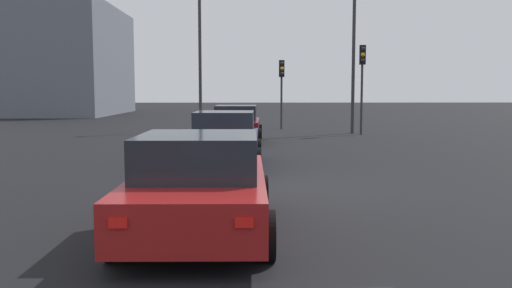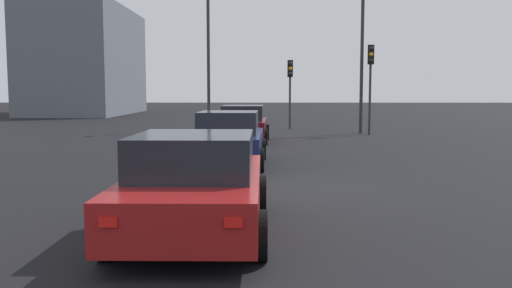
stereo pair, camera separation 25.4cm
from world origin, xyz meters
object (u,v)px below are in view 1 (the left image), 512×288
object	(u,v)px
car_navy_right_second	(225,140)
street_lamp_kerbside	(200,47)
traffic_light_near_right	(362,71)
street_lamp_far	(354,31)
car_maroon_right_lead	(236,124)
car_red_right_third	(200,185)
traffic_light_near_left	(282,79)

from	to	relation	value
car_navy_right_second	street_lamp_kerbside	xyz separation A→B (m)	(13.16, 1.76, 3.58)
traffic_light_near_right	street_lamp_far	world-z (taller)	street_lamp_far
car_maroon_right_lead	car_navy_right_second	bearing A→B (deg)	-179.39
car_navy_right_second	traffic_light_near_right	xyz separation A→B (m)	(10.41, -6.04, 2.28)
car_red_right_third	traffic_light_near_left	xyz separation A→B (m)	(21.41, -2.62, 1.95)
traffic_light_near_right	car_navy_right_second	bearing A→B (deg)	-25.31
car_maroon_right_lead	street_lamp_kerbside	bearing A→B (deg)	19.70
car_navy_right_second	car_red_right_third	distance (m)	7.20
car_maroon_right_lead	street_lamp_kerbside	world-z (taller)	street_lamp_kerbside
car_maroon_right_lead	traffic_light_near_left	bearing A→B (deg)	-15.32
traffic_light_near_right	street_lamp_kerbside	bearing A→B (deg)	-104.58
car_maroon_right_lead	street_lamp_kerbside	distance (m)	7.47
car_maroon_right_lead	car_navy_right_second	size ratio (longest dim) A/B	0.99
car_red_right_third	street_lamp_kerbside	xyz separation A→B (m)	(20.36, 1.66, 3.59)
car_red_right_third	street_lamp_far	world-z (taller)	street_lamp_far
street_lamp_kerbside	street_lamp_far	world-z (taller)	street_lamp_far
street_lamp_kerbside	car_maroon_right_lead	bearing A→B (deg)	-162.56
traffic_light_near_right	traffic_light_near_left	bearing A→B (deg)	-132.36
car_navy_right_second	car_red_right_third	xyz separation A→B (m)	(-7.20, 0.10, -0.01)
car_navy_right_second	traffic_light_near_left	bearing A→B (deg)	-8.26
car_red_right_third	traffic_light_near_right	world-z (taller)	traffic_light_near_right
traffic_light_near_left	street_lamp_far	bearing A→B (deg)	45.76
traffic_light_near_right	street_lamp_kerbside	distance (m)	8.38
car_red_right_third	street_lamp_kerbside	distance (m)	20.74
car_red_right_third	traffic_light_near_left	bearing A→B (deg)	-6.48
car_navy_right_second	street_lamp_kerbside	distance (m)	13.75
car_red_right_third	traffic_light_near_left	world-z (taller)	traffic_light_near_left
car_navy_right_second	street_lamp_far	distance (m)	13.33
car_red_right_third	traffic_light_near_right	xyz separation A→B (m)	(17.61, -6.14, 2.29)
car_maroon_right_lead	car_red_right_third	bearing A→B (deg)	-178.96
car_maroon_right_lead	street_lamp_far	xyz separation A→B (m)	(4.34, -5.58, 4.22)
car_maroon_right_lead	car_red_right_third	distance (m)	14.11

